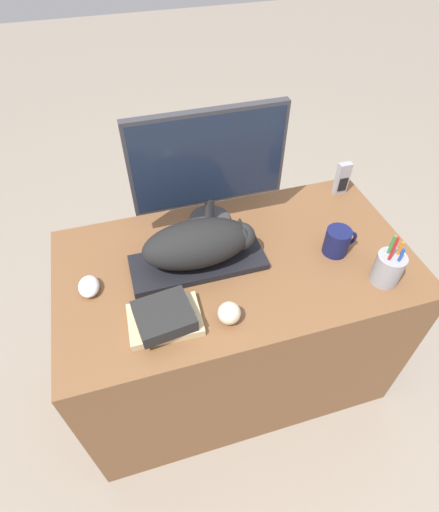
# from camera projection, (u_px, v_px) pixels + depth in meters

# --- Properties ---
(ground_plane) EXTENTS (12.00, 12.00, 0.00)m
(ground_plane) POSITION_uv_depth(u_px,v_px,m) (256.00, 437.00, 1.65)
(ground_plane) COLOR gray
(desk) EXTENTS (1.20, 0.66, 0.72)m
(desk) POSITION_uv_depth(u_px,v_px,m) (234.00, 323.00, 1.60)
(desk) COLOR brown
(desk) RESTS_ON ground_plane
(keyboard) EXTENTS (0.44, 0.17, 0.02)m
(keyboard) POSITION_uv_depth(u_px,v_px,m) (198.00, 262.00, 1.32)
(keyboard) COLOR black
(keyboard) RESTS_ON desk
(cat) EXTENTS (0.37, 0.17, 0.15)m
(cat) POSITION_uv_depth(u_px,v_px,m) (201.00, 243.00, 1.26)
(cat) COLOR black
(cat) RESTS_ON keyboard
(monitor) EXTENTS (0.52, 0.15, 0.43)m
(monitor) POSITION_uv_depth(u_px,v_px,m) (209.00, 163.00, 1.30)
(monitor) COLOR #333338
(monitor) RESTS_ON desk
(computer_mouse) EXTENTS (0.06, 0.09, 0.04)m
(computer_mouse) POSITION_uv_depth(u_px,v_px,m) (89.00, 286.00, 1.24)
(computer_mouse) COLOR silver
(computer_mouse) RESTS_ON desk
(coffee_mug) EXTENTS (0.12, 0.08, 0.10)m
(coffee_mug) POSITION_uv_depth(u_px,v_px,m) (338.00, 241.00, 1.34)
(coffee_mug) COLOR #141947
(coffee_mug) RESTS_ON desk
(pen_cup) EXTENTS (0.09, 0.09, 0.20)m
(pen_cup) POSITION_uv_depth(u_px,v_px,m) (388.00, 268.00, 1.25)
(pen_cup) COLOR #939399
(pen_cup) RESTS_ON desk
(baseball) EXTENTS (0.07, 0.07, 0.07)m
(baseball) POSITION_uv_depth(u_px,v_px,m) (229.00, 313.00, 1.16)
(baseball) COLOR beige
(baseball) RESTS_ON desk
(phone) EXTENTS (0.05, 0.03, 0.13)m
(phone) POSITION_uv_depth(u_px,v_px,m) (342.00, 178.00, 1.56)
(phone) COLOR #99999E
(phone) RESTS_ON desk
(book_stack) EXTENTS (0.22, 0.17, 0.07)m
(book_stack) POSITION_uv_depth(u_px,v_px,m) (164.00, 318.00, 1.15)
(book_stack) COLOR #C6B284
(book_stack) RESTS_ON desk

